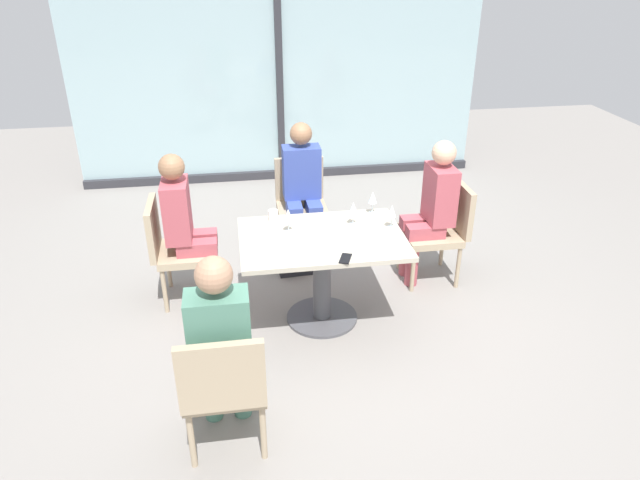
# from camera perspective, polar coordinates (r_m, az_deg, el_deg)

# --- Properties ---
(ground_plane) EXTENTS (12.00, 12.00, 0.00)m
(ground_plane) POSITION_cam_1_polar(r_m,az_deg,el_deg) (4.69, 0.19, -7.65)
(ground_plane) COLOR gray
(window_wall_backdrop) EXTENTS (4.84, 0.10, 2.70)m
(window_wall_backdrop) POSITION_cam_1_polar(r_m,az_deg,el_deg) (7.17, -3.98, 15.30)
(window_wall_backdrop) COLOR #9AB7BC
(window_wall_backdrop) RESTS_ON ground_plane
(dining_table_main) EXTENTS (1.22, 0.86, 0.73)m
(dining_table_main) POSITION_cam_1_polar(r_m,az_deg,el_deg) (4.40, 0.20, -1.88)
(dining_table_main) COLOR #BCB29E
(dining_table_main) RESTS_ON ground_plane
(chair_near_window) EXTENTS (0.46, 0.51, 0.87)m
(chair_near_window) POSITION_cam_1_polar(r_m,az_deg,el_deg) (5.52, -1.84, 3.89)
(chair_near_window) COLOR tan
(chair_near_window) RESTS_ON ground_plane
(chair_far_right) EXTENTS (0.50, 0.46, 0.87)m
(chair_far_right) POSITION_cam_1_polar(r_m,az_deg,el_deg) (5.11, 11.86, 1.31)
(chair_far_right) COLOR tan
(chair_far_right) RESTS_ON ground_plane
(chair_front_left) EXTENTS (0.46, 0.50, 0.87)m
(chair_front_left) POSITION_cam_1_polar(r_m,az_deg,el_deg) (3.37, -9.41, -13.60)
(chair_front_left) COLOR tan
(chair_front_left) RESTS_ON ground_plane
(chair_far_left) EXTENTS (0.50, 0.46, 0.87)m
(chair_far_left) POSITION_cam_1_polar(r_m,az_deg,el_deg) (4.84, -14.01, -0.50)
(chair_far_left) COLOR tan
(chair_far_left) RESTS_ON ground_plane
(person_near_window) EXTENTS (0.34, 0.39, 1.26)m
(person_near_window) POSITION_cam_1_polar(r_m,az_deg,el_deg) (5.34, -1.72, 5.44)
(person_near_window) COLOR #384C9E
(person_near_window) RESTS_ON ground_plane
(person_far_right) EXTENTS (0.39, 0.34, 1.26)m
(person_far_right) POSITION_cam_1_polar(r_m,az_deg,el_deg) (4.99, 10.90, 3.33)
(person_far_right) COLOR #B24C56
(person_far_right) RESTS_ON ground_plane
(person_front_left) EXTENTS (0.34, 0.39, 1.26)m
(person_front_left) POSITION_cam_1_polar(r_m,az_deg,el_deg) (3.33, -9.70, -9.71)
(person_front_left) COLOR #4C7F6B
(person_front_left) RESTS_ON ground_plane
(person_far_left) EXTENTS (0.39, 0.34, 1.26)m
(person_far_left) POSITION_cam_1_polar(r_m,az_deg,el_deg) (4.74, -12.97, 1.78)
(person_far_left) COLOR #B24C56
(person_far_left) RESTS_ON ground_plane
(wine_glass_0) EXTENTS (0.07, 0.07, 0.18)m
(wine_glass_0) POSITION_cam_1_polar(r_m,az_deg,el_deg) (4.45, 3.28, 3.09)
(wine_glass_0) COLOR silver
(wine_glass_0) RESTS_ON dining_table_main
(wine_glass_1) EXTENTS (0.07, 0.07, 0.18)m
(wine_glass_1) POSITION_cam_1_polar(r_m,az_deg,el_deg) (4.66, 5.18, 4.13)
(wine_glass_1) COLOR silver
(wine_glass_1) RESTS_ON dining_table_main
(wine_glass_2) EXTENTS (0.07, 0.07, 0.18)m
(wine_glass_2) POSITION_cam_1_polar(r_m,az_deg,el_deg) (4.43, 7.04, 2.78)
(wine_glass_2) COLOR silver
(wine_glass_2) RESTS_ON dining_table_main
(wine_glass_3) EXTENTS (0.07, 0.07, 0.18)m
(wine_glass_3) POSITION_cam_1_polar(r_m,az_deg,el_deg) (4.34, -3.13, 2.41)
(wine_glass_3) COLOR silver
(wine_glass_3) RESTS_ON dining_table_main
(coffee_cup) EXTENTS (0.08, 0.08, 0.09)m
(coffee_cup) POSITION_cam_1_polar(r_m,az_deg,el_deg) (4.55, -4.59, 2.40)
(coffee_cup) COLOR white
(coffee_cup) RESTS_ON dining_table_main
(cell_phone_on_table) EXTENTS (0.12, 0.16, 0.01)m
(cell_phone_on_table) POSITION_cam_1_polar(r_m,az_deg,el_deg) (4.01, 2.50, -1.82)
(cell_phone_on_table) COLOR black
(cell_phone_on_table) RESTS_ON dining_table_main
(handbag_0) EXTENTS (0.31, 0.18, 0.28)m
(handbag_0) POSITION_cam_1_polar(r_m,az_deg,el_deg) (5.23, -2.43, -1.84)
(handbag_0) COLOR #232328
(handbag_0) RESTS_ON ground_plane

